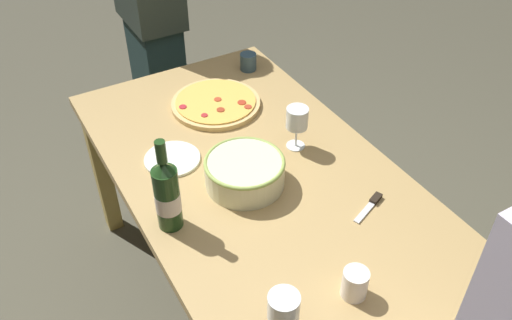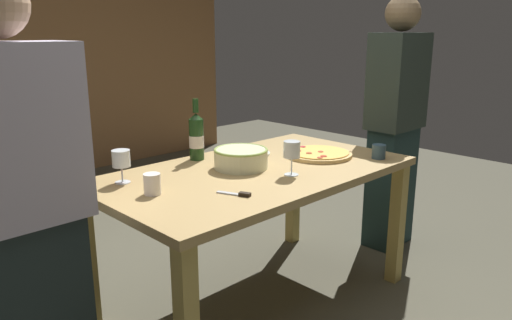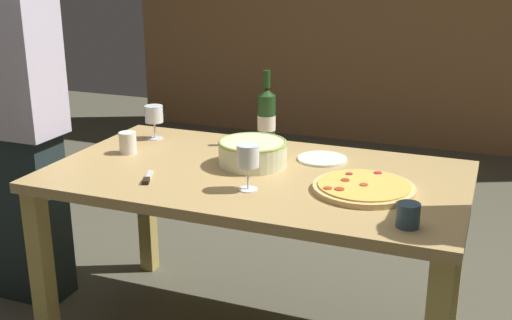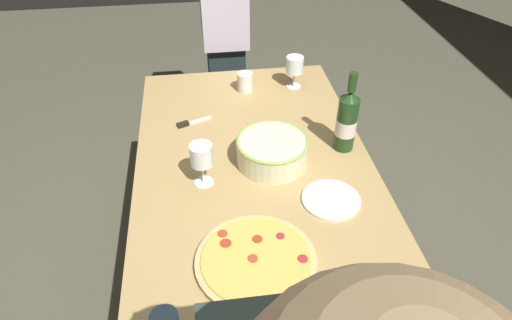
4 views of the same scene
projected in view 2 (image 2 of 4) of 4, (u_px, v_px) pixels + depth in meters
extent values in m
plane|color=#4F4D3D|center=(256.00, 302.00, 2.67)|extent=(8.00, 8.00, 0.00)
cube|color=tan|center=(256.00, 173.00, 2.48)|extent=(1.60, 0.90, 0.04)
cube|color=tan|center=(397.00, 224.00, 2.81)|extent=(0.07, 0.07, 0.71)
cube|color=tan|center=(87.00, 262.00, 2.34)|extent=(0.07, 0.07, 0.71)
cube|color=tan|center=(293.00, 192.00, 3.35)|extent=(0.07, 0.07, 0.71)
cube|color=#95653D|center=(12.00, 31.00, 4.51)|extent=(4.72, 0.16, 2.84)
cylinder|color=#D9B26F|center=(319.00, 154.00, 2.73)|extent=(0.36, 0.36, 0.02)
cylinder|color=#EFB34C|center=(319.00, 152.00, 2.72)|extent=(0.33, 0.33, 0.01)
cylinder|color=#9B371D|center=(309.00, 153.00, 2.68)|extent=(0.03, 0.03, 0.00)
cylinder|color=#AA341D|center=(324.00, 156.00, 2.62)|extent=(0.03, 0.03, 0.00)
cylinder|color=#A82829|center=(299.00, 151.00, 2.73)|extent=(0.03, 0.03, 0.00)
cylinder|color=#B2262E|center=(303.00, 147.00, 2.83)|extent=(0.03, 0.03, 0.00)
cylinder|color=#A93A22|center=(320.00, 158.00, 2.59)|extent=(0.03, 0.03, 0.00)
cylinder|color=#B23F23|center=(321.00, 152.00, 2.72)|extent=(0.03, 0.03, 0.00)
cylinder|color=beige|center=(241.00, 159.00, 2.48)|extent=(0.27, 0.27, 0.10)
torus|color=#99B453|center=(241.00, 150.00, 2.47)|extent=(0.27, 0.27, 0.01)
cylinder|color=#1E3E19|center=(197.00, 139.00, 2.64)|extent=(0.08, 0.08, 0.22)
cone|color=#1E3E19|center=(196.00, 117.00, 2.60)|extent=(0.08, 0.08, 0.04)
cylinder|color=#1E3E19|center=(195.00, 106.00, 2.59)|extent=(0.03, 0.03, 0.07)
cylinder|color=silver|center=(197.00, 141.00, 2.64)|extent=(0.08, 0.08, 0.07)
cylinder|color=white|center=(123.00, 182.00, 2.25)|extent=(0.07, 0.07, 0.00)
cylinder|color=white|center=(122.00, 174.00, 2.24)|extent=(0.01, 0.01, 0.07)
cylinder|color=white|center=(121.00, 158.00, 2.22)|extent=(0.08, 0.08, 0.08)
cylinder|color=maroon|center=(121.00, 163.00, 2.23)|extent=(0.07, 0.07, 0.04)
cylinder|color=white|center=(291.00, 175.00, 2.37)|extent=(0.07, 0.07, 0.00)
cylinder|color=white|center=(292.00, 166.00, 2.36)|extent=(0.01, 0.01, 0.08)
cylinder|color=white|center=(292.00, 149.00, 2.34)|extent=(0.08, 0.08, 0.08)
cylinder|color=#334E5E|center=(379.00, 152.00, 2.67)|extent=(0.07, 0.07, 0.08)
cylinder|color=white|center=(152.00, 184.00, 2.08)|extent=(0.07, 0.07, 0.09)
cylinder|color=white|center=(252.00, 153.00, 2.77)|extent=(0.20, 0.20, 0.01)
cube|color=silver|center=(229.00, 193.00, 2.09)|extent=(0.06, 0.11, 0.01)
cube|color=black|center=(245.00, 194.00, 2.07)|extent=(0.04, 0.06, 0.02)
cube|color=silver|center=(10.00, 136.00, 1.59)|extent=(0.44, 0.24, 0.60)
cube|color=#1C3132|center=(390.00, 187.00, 3.32)|extent=(0.33, 0.20, 0.81)
cube|color=#2A362F|center=(398.00, 81.00, 3.14)|extent=(0.39, 0.24, 0.61)
sphere|color=#886D4B|center=(403.00, 13.00, 3.03)|extent=(0.22, 0.22, 0.22)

